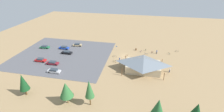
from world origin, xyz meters
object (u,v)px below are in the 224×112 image
trash_bin (136,49)px  bike_pavilion (143,64)px  bicycle_yellow_yard_left (134,58)px  bicycle_green_trailside (146,50)px  bicycle_red_back_row (152,52)px  lot_sign (116,47)px  visitor_at_bikes (170,70)px  bicycle_orange_edge_north (127,55)px  bicycle_black_lone_west (176,51)px  bicycle_yellow_near_porch (115,61)px  car_maroon_front_row (52,63)px  visitor_by_pavilion (157,52)px  car_silver_aisle_side (54,71)px  bicycle_blue_yard_right (146,54)px  pine_midwest (23,82)px  pine_west (196,112)px  pine_mideast (89,89)px  car_blue_far_end (64,48)px  car_red_end_stall (41,60)px  car_green_by_curb (45,47)px  pine_center (66,90)px  bicycle_white_lone_east (129,58)px  bicycle_teal_edge_south (169,54)px  car_tan_near_entry (77,45)px  visitor_near_lot (120,59)px  pine_far_east (158,108)px  bicycle_silver_yard_center (114,56)px  bicycle_purple_by_bin (141,51)px  car_black_second_row (67,52)px

trash_bin → bike_pavilion: bearing=101.9°
bicycle_yellow_yard_left → bicycle_green_trailside: bearing=-115.9°
bike_pavilion → bicycle_red_back_row: bike_pavilion is taller
lot_sign → visitor_at_bikes: (-22.03, 14.70, -0.50)m
visitor_at_bikes → bicycle_orange_edge_north: bearing=-29.5°
lot_sign → bicycle_black_lone_west: lot_sign is taller
bike_pavilion → bicycle_yellow_near_porch: bearing=-19.1°
car_maroon_front_row → visitor_by_pavilion: size_ratio=2.62×
bicycle_black_lone_west → car_silver_aisle_side: bearing=30.5°
bicycle_yellow_yard_left → bicycle_yellow_near_porch: size_ratio=1.12×
visitor_by_pavilion → bicycle_orange_edge_north: bearing=22.8°
bicycle_blue_yard_right → pine_midwest: bearing=44.9°
bicycle_yellow_yard_left → visitor_at_bikes: (-13.29, 7.33, 0.53)m
car_silver_aisle_side → visitor_by_pavilion: size_ratio=2.56×
lot_sign → pine_west: 44.72m
pine_mideast → bicycle_green_trailside: pine_mideast is taller
car_blue_far_end → car_red_end_stall: (3.70, 13.09, 0.00)m
pine_west → bicycle_green_trailside: pine_west is taller
car_green_by_curb → visitor_at_bikes: 56.75m
pine_mideast → lot_sign: bearing=-91.1°
bike_pavilion → car_maroon_front_row: 34.85m
pine_center → car_maroon_front_row: bearing=-50.2°
bicycle_white_lone_east → pine_midwest: bearing=45.8°
car_green_by_curb → visitor_by_pavilion: (-52.07, -4.91, 0.26)m
bicycle_yellow_yard_left → bicycle_green_trailside: (-4.65, -9.58, -0.04)m
bicycle_yellow_yard_left → bicycle_teal_edge_south: bearing=-152.4°
car_tan_near_entry → bicycle_blue_yard_right: bearing=175.7°
bicycle_blue_yard_right → visitor_near_lot: size_ratio=0.97×
pine_far_east → visitor_at_bikes: pine_far_east is taller
bicycle_teal_edge_south → bicycle_orange_edge_north: (18.06, 5.70, 0.03)m
pine_mideast → bicycle_silver_yard_center: pine_mideast is taller
pine_far_east → bicycle_purple_by_bin: bearing=-82.8°
bike_pavilion → car_black_second_row: size_ratio=3.11×
pine_mideast → car_black_second_row: size_ratio=1.73×
bicycle_red_back_row → car_blue_far_end: size_ratio=0.34×
bicycle_teal_edge_south → bicycle_orange_edge_north: bearing=17.5°
pine_west → pine_far_east: bearing=9.8°
visitor_at_bikes → bicycle_silver_yard_center: bearing=-19.2°
bicycle_silver_yard_center → bicycle_black_lone_west: size_ratio=1.13×
bicycle_teal_edge_south → visitor_at_bikes: bearing=84.3°
bicycle_yellow_near_porch → car_blue_far_end: (25.69, -7.64, 0.35)m
pine_far_east → bicycle_blue_yard_right: size_ratio=4.36×
bicycle_orange_edge_north → bicycle_purple_by_bin: 8.07m
car_red_end_stall → car_tan_near_entry: size_ratio=0.98×
pine_mideast → bicycle_blue_yard_right: pine_mideast is taller
car_red_end_stall → pine_west: bearing=159.0°
bicycle_yellow_near_porch → car_red_end_stall: bearing=10.5°
bicycle_orange_edge_north → car_green_by_curb: 39.35m
pine_far_east → pine_mideast: 17.16m
bicycle_teal_edge_south → car_red_end_stall: bearing=18.5°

